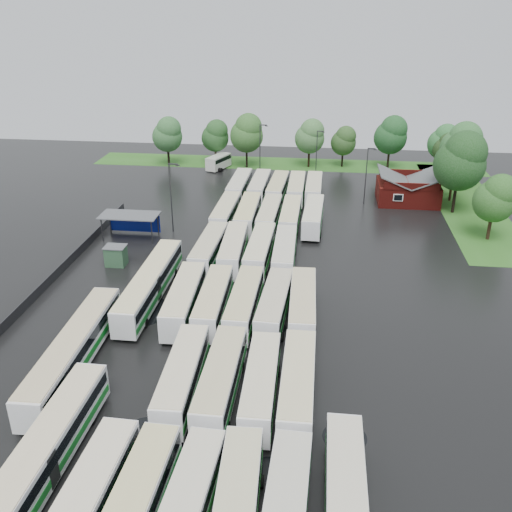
# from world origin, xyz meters

# --- Properties ---
(ground) EXTENTS (160.00, 160.00, 0.00)m
(ground) POSITION_xyz_m (0.00, 0.00, 0.00)
(ground) COLOR black
(ground) RESTS_ON ground
(brick_building) EXTENTS (10.07, 8.60, 5.39)m
(brick_building) POSITION_xyz_m (24.00, 42.77, 1.87)
(brick_building) COLOR #62120E
(brick_building) RESTS_ON ground
(wash_shed) EXTENTS (8.20, 4.20, 3.58)m
(wash_shed) POSITION_xyz_m (-17.20, 22.02, 2.99)
(wash_shed) COLOR #2D2D30
(wash_shed) RESTS_ON ground
(utility_hut) EXTENTS (2.70, 2.20, 2.62)m
(utility_hut) POSITION_xyz_m (-16.20, 12.60, 1.32)
(utility_hut) COLOR #2A4E31
(utility_hut) RESTS_ON ground
(grass_strip_north) EXTENTS (80.00, 10.00, 0.01)m
(grass_strip_north) POSITION_xyz_m (2.00, 64.80, 0.01)
(grass_strip_north) COLOR #2B641C
(grass_strip_north) RESTS_ON ground
(grass_strip_east) EXTENTS (10.00, 50.00, 0.01)m
(grass_strip_east) POSITION_xyz_m (34.00, 42.80, 0.01)
(grass_strip_east) COLOR #2B641C
(grass_strip_east) RESTS_ON ground
(west_fence) EXTENTS (0.10, 50.00, 1.20)m
(west_fence) POSITION_xyz_m (-22.20, 8.00, 0.60)
(west_fence) COLOR #2D2D30
(west_fence) RESTS_ON ground
(bus_r0c0) EXTENTS (3.04, 12.79, 3.54)m
(bus_r0c0) POSITION_xyz_m (-4.26, -26.20, 1.95)
(bus_r0c0) COLOR white
(bus_r0c0) RESTS_ON ground
(bus_r0c1) EXTENTS (3.01, 12.76, 3.53)m
(bus_r0c1) POSITION_xyz_m (-1.11, -26.34, 1.94)
(bus_r0c1) COLOR white
(bus_r0c1) RESTS_ON ground
(bus_r0c2) EXTENTS (3.11, 12.30, 3.40)m
(bus_r0c2) POSITION_xyz_m (2.14, -26.02, 1.87)
(bus_r0c2) COLOR white
(bus_r0c2) RESTS_ON ground
(bus_r0c3) EXTENTS (3.21, 12.51, 3.45)m
(bus_r0c3) POSITION_xyz_m (5.29, -25.71, 1.90)
(bus_r0c3) COLOR white
(bus_r0c3) RESTS_ON ground
(bus_r1c1) EXTENTS (3.06, 12.57, 3.48)m
(bus_r1c1) POSITION_xyz_m (-1.40, -12.39, 1.91)
(bus_r1c1) COLOR white
(bus_r1c1) RESTS_ON ground
(bus_r1c2) EXTENTS (2.75, 12.75, 3.55)m
(bus_r1c2) POSITION_xyz_m (1.94, -12.48, 1.95)
(bus_r1c2) COLOR white
(bus_r1c2) RESTS_ON ground
(bus_r1c3) EXTENTS (2.84, 12.18, 3.38)m
(bus_r1c3) POSITION_xyz_m (5.37, -12.58, 1.86)
(bus_r1c3) COLOR white
(bus_r1c3) RESTS_ON ground
(bus_r1c4) EXTENTS (2.79, 12.78, 3.55)m
(bus_r1c4) POSITION_xyz_m (8.44, -12.45, 1.95)
(bus_r1c4) COLOR white
(bus_r1c4) RESTS_ON ground
(bus_r2c0) EXTENTS (3.28, 12.94, 3.57)m
(bus_r2c0) POSITION_xyz_m (-4.44, 0.98, 1.97)
(bus_r2c0) COLOR white
(bus_r2c0) RESTS_ON ground
(bus_r2c1) EXTENTS (2.90, 12.44, 3.45)m
(bus_r2c1) POSITION_xyz_m (-1.27, 1.07, 1.90)
(bus_r2c1) COLOR white
(bus_r2c1) RESTS_ON ground
(bus_r2c2) EXTENTS (2.80, 12.54, 3.48)m
(bus_r2c2) POSITION_xyz_m (2.06, 1.06, 1.92)
(bus_r2c2) COLOR white
(bus_r2c2) RESTS_ON ground
(bus_r2c3) EXTENTS (3.18, 12.38, 3.42)m
(bus_r2c3) POSITION_xyz_m (5.26, 1.16, 1.88)
(bus_r2c3) COLOR white
(bus_r2c3) RESTS_ON ground
(bus_r2c4) EXTENTS (3.02, 12.64, 3.50)m
(bus_r2c4) POSITION_xyz_m (8.24, 1.31, 1.92)
(bus_r2c4) COLOR white
(bus_r2c4) RESTS_ON ground
(bus_r3c0) EXTENTS (2.97, 12.57, 3.48)m
(bus_r3c0) POSITION_xyz_m (-4.40, 14.67, 1.92)
(bus_r3c0) COLOR white
(bus_r3c0) RESTS_ON ground
(bus_r3c1) EXTENTS (3.19, 12.75, 3.52)m
(bus_r3c1) POSITION_xyz_m (-1.28, 14.92, 1.94)
(bus_r3c1) COLOR white
(bus_r3c1) RESTS_ON ground
(bus_r3c2) EXTENTS (2.91, 12.76, 3.54)m
(bus_r3c2) POSITION_xyz_m (2.14, 14.97, 1.95)
(bus_r3c2) COLOR white
(bus_r3c2) RESTS_ON ground
(bus_r3c3) EXTENTS (2.87, 12.44, 3.45)m
(bus_r3c3) POSITION_xyz_m (5.34, 14.70, 1.90)
(bus_r3c3) COLOR white
(bus_r3c3) RESTS_ON ground
(bus_r4c0) EXTENTS (2.86, 12.55, 3.48)m
(bus_r4c0) POSITION_xyz_m (-4.54, 28.38, 1.91)
(bus_r4c0) COLOR white
(bus_r4c0) RESTS_ON ground
(bus_r4c1) EXTENTS (2.84, 12.82, 3.56)m
(bus_r4c1) POSITION_xyz_m (-1.17, 28.06, 1.96)
(bus_r4c1) COLOR white
(bus_r4c1) RESTS_ON ground
(bus_r4c2) EXTENTS (2.89, 12.41, 3.44)m
(bus_r4c2) POSITION_xyz_m (2.05, 28.10, 1.89)
(bus_r4c2) COLOR white
(bus_r4c2) RESTS_ON ground
(bus_r4c3) EXTENTS (2.69, 12.31, 3.42)m
(bus_r4c3) POSITION_xyz_m (5.22, 28.09, 1.88)
(bus_r4c3) COLOR white
(bus_r4c3) RESTS_ON ground
(bus_r4c4) EXTENTS (3.02, 12.47, 3.45)m
(bus_r4c4) POSITION_xyz_m (8.56, 28.65, 1.90)
(bus_r4c4) COLOR white
(bus_r4c4) RESTS_ON ground
(bus_r5c0) EXTENTS (2.87, 12.80, 3.56)m
(bus_r5c0) POSITION_xyz_m (-4.46, 41.78, 1.96)
(bus_r5c0) COLOR white
(bus_r5c0) RESTS_ON ground
(bus_r5c1) EXTENTS (2.83, 12.46, 3.46)m
(bus_r5c1) POSITION_xyz_m (-1.03, 42.13, 1.90)
(bus_r5c1) COLOR white
(bus_r5c1) RESTS_ON ground
(bus_r5c2) EXTENTS (3.10, 12.45, 3.44)m
(bus_r5c2) POSITION_xyz_m (2.16, 41.66, 1.89)
(bus_r5c2) COLOR white
(bus_r5c2) RESTS_ON ground
(bus_r5c3) EXTENTS (2.68, 12.27, 3.41)m
(bus_r5c3) POSITION_xyz_m (5.33, 41.89, 1.88)
(bus_r5c3) COLOR white
(bus_r5c3) RESTS_ON ground
(bus_r5c4) EXTENTS (2.66, 12.13, 3.37)m
(bus_r5c4) POSITION_xyz_m (8.28, 42.29, 1.85)
(bus_r5c4) COLOR white
(bus_r5c4) RESTS_ON ground
(artic_bus_west_a) EXTENTS (2.86, 18.75, 3.47)m
(artic_bus_west_a) POSITION_xyz_m (-8.97, -22.80, 1.93)
(artic_bus_west_a) COLOR white
(artic_bus_west_a) RESTS_ON ground
(artic_bus_west_b) EXTENTS (2.77, 19.07, 3.54)m
(artic_bus_west_b) POSITION_xyz_m (-9.13, 4.18, 1.96)
(artic_bus_west_b) COLOR white
(artic_bus_west_b) RESTS_ON ground
(artic_bus_west_c) EXTENTS (3.22, 19.26, 3.56)m
(artic_bus_west_c) POSITION_xyz_m (-12.23, -9.70, 1.98)
(artic_bus_west_c) COLOR white
(artic_bus_west_c) RESTS_ON ground
(minibus) EXTENTS (4.45, 6.71, 2.75)m
(minibus) POSITION_xyz_m (-11.31, 59.27, 1.53)
(minibus) COLOR silver
(minibus) RESTS_ON ground
(tree_north_0) EXTENTS (6.09, 6.09, 10.08)m
(tree_north_0) POSITION_xyz_m (-21.84, 60.70, 6.48)
(tree_north_0) COLOR black
(tree_north_0) RESTS_ON ground
(tree_north_1) EXTENTS (5.60, 5.60, 9.28)m
(tree_north_1) POSITION_xyz_m (-12.44, 62.97, 5.97)
(tree_north_1) COLOR #392A1B
(tree_north_1) RESTS_ON ground
(tree_north_2) EXTENTS (6.64, 6.64, 11.00)m
(tree_north_2) POSITION_xyz_m (-5.68, 61.12, 7.08)
(tree_north_2) COLOR black
(tree_north_2) RESTS_ON ground
(tree_north_3) EXTENTS (5.95, 5.95, 9.86)m
(tree_north_3) POSITION_xyz_m (6.86, 63.04, 6.34)
(tree_north_3) COLOR black
(tree_north_3) RESTS_ON ground
(tree_north_4) EXTENTS (5.08, 5.08, 8.41)m
(tree_north_4) POSITION_xyz_m (13.64, 63.96, 5.41)
(tree_north_4) COLOR black
(tree_north_4) RESTS_ON ground
(tree_north_5) EXTENTS (6.52, 6.52, 10.80)m
(tree_north_5) POSITION_xyz_m (22.80, 63.37, 6.95)
(tree_north_5) COLOR black
(tree_north_5) RESTS_ON ground
(tree_north_6) EXTENTS (5.86, 5.86, 9.71)m
(tree_north_6) POSITION_xyz_m (32.69, 61.75, 6.24)
(tree_north_6) COLOR black
(tree_north_6) RESTS_ON ground
(tree_east_0) EXTENTS (5.86, 5.86, 9.71)m
(tree_east_0) POSITION_xyz_m (33.72, 27.19, 6.24)
(tree_east_0) COLOR #342116
(tree_east_0) RESTS_ON ground
(tree_east_1) EXTENTS (8.02, 8.02, 13.28)m
(tree_east_1) POSITION_xyz_m (30.91, 38.21, 8.55)
(tree_east_1) COLOR black
(tree_east_1) RESTS_ON ground
(tree_east_2) EXTENTS (5.57, 5.57, 9.22)m
(tree_east_2) POSITION_xyz_m (31.54, 44.28, 5.93)
(tree_east_2) COLOR #352214
(tree_east_2) RESTS_ON ground
(tree_east_3) EXTENTS (7.26, 7.26, 12.03)m
(tree_east_3) POSITION_xyz_m (33.94, 52.22, 7.74)
(tree_east_3) COLOR black
(tree_east_3) RESTS_ON ground
(tree_east_4) EXTENTS (5.15, 5.15, 8.54)m
(tree_east_4) POSITION_xyz_m (33.01, 59.48, 5.49)
(tree_east_4) COLOR black
(tree_east_4) RESTS_ON ground
(lamp_post_ne) EXTENTS (1.46, 0.29, 9.50)m
(lamp_post_ne) POSITION_xyz_m (16.87, 40.84, 5.52)
(lamp_post_ne) COLOR #2D2D30
(lamp_post_ne) RESTS_ON ground
(lamp_post_nw) EXTENTS (1.59, 0.31, 10.31)m
(lamp_post_nw) POSITION_xyz_m (-11.75, 24.85, 5.98)
(lamp_post_nw) COLOR #2D2D30
(lamp_post_nw) RESTS_ON ground
(lamp_post_back_w) EXTENTS (1.55, 0.30, 10.07)m
(lamp_post_back_w) POSITION_xyz_m (-2.25, 54.73, 5.85)
(lamp_post_back_w) COLOR #2D2D30
(lamp_post_back_w) RESTS_ON ground
(lamp_post_back_e) EXTENTS (1.39, 0.27, 9.06)m
(lamp_post_back_e) POSITION_xyz_m (8.44, 55.31, 5.26)
(lamp_post_back_e) COLOR #2D2D30
(lamp_post_back_e) RESTS_ON ground
(puddle_0) EXTENTS (5.95, 5.95, 0.01)m
(puddle_0) POSITION_xyz_m (-2.68, -18.32, 0.00)
(puddle_0) COLOR black
(puddle_0) RESTS_ON ground
(puddle_1) EXTENTS (2.52, 2.52, 0.01)m
(puddle_1) POSITION_xyz_m (6.79, -20.03, 0.00)
(puddle_1) COLOR black
(puddle_1) RESTS_ON ground
(puddle_2) EXTENTS (7.48, 7.48, 0.01)m
(puddle_2) POSITION_xyz_m (-10.01, 1.37, 0.00)
(puddle_2) COLOR black
(puddle_2) RESTS_ON ground
(puddle_3) EXTENTS (2.87, 2.87, 0.01)m
(puddle_3) POSITION_xyz_m (5.27, -0.48, 0.00)
(puddle_3) COLOR black
(puddle_3) RESTS_ON ground
(puddle_4) EXTENTS (3.51, 3.51, 0.01)m
(puddle_4) POSITION_xyz_m (12.37, -15.98, 0.00)
(puddle_4) COLOR black
(puddle_4) RESTS_ON ground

